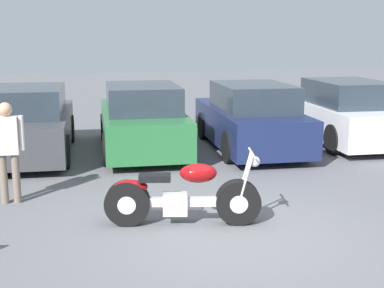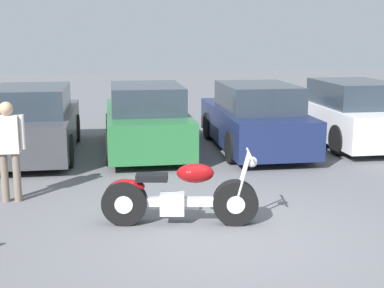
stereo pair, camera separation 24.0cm
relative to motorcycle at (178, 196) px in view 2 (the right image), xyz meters
name	(u,v)px [view 2 (the right image)]	position (x,y,z in m)	size (l,w,h in m)	color
ground_plane	(226,234)	(0.59, -0.47, -0.41)	(60.00, 60.00, 0.00)	slate
motorcycle	(178,196)	(0.00, 0.00, 0.00)	(2.20, 0.78, 1.04)	black
parked_car_dark_grey	(33,123)	(-2.59, 4.83, 0.30)	(1.82, 4.27, 1.53)	#3D3D42
parked_car_green	(146,120)	(-0.10, 4.88, 0.30)	(1.82, 4.27, 1.53)	#286B38
parked_car_navy	(255,119)	(2.38, 4.65, 0.30)	(1.82, 4.27, 1.53)	#19234C
parked_car_white	(349,114)	(4.86, 5.04, 0.30)	(1.82, 4.27, 1.53)	white
person_standing	(8,143)	(-2.50, 1.44, 0.54)	(0.52, 0.22, 1.61)	#726656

